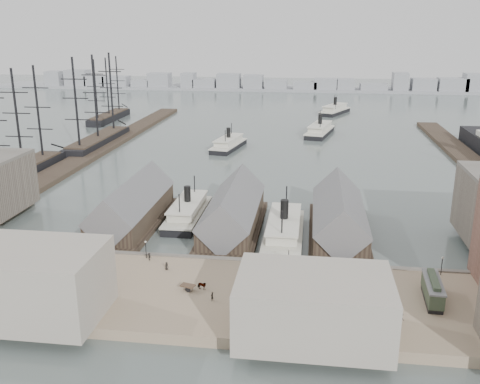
# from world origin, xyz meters

# --- Properties ---
(ground) EXTENTS (900.00, 900.00, 0.00)m
(ground) POSITION_xyz_m (0.00, 0.00, 0.00)
(ground) COLOR #4B5654
(ground) RESTS_ON ground
(quay) EXTENTS (180.00, 30.00, 2.00)m
(quay) POSITION_xyz_m (0.00, -20.00, 1.00)
(quay) COLOR #86725A
(quay) RESTS_ON ground
(seawall) EXTENTS (180.00, 1.20, 2.30)m
(seawall) POSITION_xyz_m (0.00, -5.20, 1.15)
(seawall) COLOR #59544C
(seawall) RESTS_ON ground
(west_wharf) EXTENTS (10.00, 220.00, 1.60)m
(west_wharf) POSITION_xyz_m (-68.00, 100.00, 0.80)
(west_wharf) COLOR #2D231C
(west_wharf) RESTS_ON ground
(east_wharf) EXTENTS (10.00, 180.00, 1.60)m
(east_wharf) POSITION_xyz_m (78.00, 90.00, 0.80)
(east_wharf) COLOR #2D231C
(east_wharf) RESTS_ON ground
(ferry_shed_west) EXTENTS (14.00, 42.00, 12.60)m
(ferry_shed_west) POSITION_xyz_m (-26.00, 16.88, 4.64)
(ferry_shed_west) COLOR #2D231C
(ferry_shed_west) RESTS_ON ground
(ferry_shed_center) EXTENTS (14.00, 42.00, 12.60)m
(ferry_shed_center) POSITION_xyz_m (0.00, 16.88, 4.64)
(ferry_shed_center) COLOR #2D231C
(ferry_shed_center) RESTS_ON ground
(ferry_shed_east) EXTENTS (14.00, 42.00, 12.60)m
(ferry_shed_east) POSITION_xyz_m (26.00, 16.88, 4.64)
(ferry_shed_east) COLOR #2D231C
(ferry_shed_east) RESTS_ON ground
(street_bldg_center) EXTENTS (24.00, 16.00, 10.00)m
(street_bldg_center) POSITION_xyz_m (20.00, -32.00, 7.00)
(street_bldg_center) COLOR gray
(street_bldg_center) RESTS_ON quay
(street_bldg_west) EXTENTS (30.00, 16.00, 12.00)m
(street_bldg_west) POSITION_xyz_m (-30.00, -32.00, 8.00)
(street_bldg_west) COLOR gray
(street_bldg_west) RESTS_ON quay
(lamp_post_far_w) EXTENTS (0.44, 0.44, 3.92)m
(lamp_post_far_w) POSITION_xyz_m (-45.00, -7.00, 4.71)
(lamp_post_far_w) COLOR black
(lamp_post_far_w) RESTS_ON quay
(lamp_post_near_w) EXTENTS (0.44, 0.44, 3.92)m
(lamp_post_near_w) POSITION_xyz_m (-15.00, -7.00, 4.71)
(lamp_post_near_w) COLOR black
(lamp_post_near_w) RESTS_ON quay
(lamp_post_near_e) EXTENTS (0.44, 0.44, 3.92)m
(lamp_post_near_e) POSITION_xyz_m (15.00, -7.00, 4.71)
(lamp_post_near_e) COLOR black
(lamp_post_near_e) RESTS_ON quay
(lamp_post_far_e) EXTENTS (0.44, 0.44, 3.92)m
(lamp_post_far_e) POSITION_xyz_m (45.00, -7.00, 4.71)
(lamp_post_far_e) COLOR black
(lamp_post_far_e) RESTS_ON quay
(far_shore) EXTENTS (500.00, 40.00, 15.72)m
(far_shore) POSITION_xyz_m (-2.07, 334.14, 3.91)
(far_shore) COLOR gray
(far_shore) RESTS_ON ground
(ferry_docked_west) EXTENTS (8.10, 27.00, 9.64)m
(ferry_docked_west) POSITION_xyz_m (-13.00, 23.16, 2.26)
(ferry_docked_west) COLOR black
(ferry_docked_west) RESTS_ON ground
(ferry_docked_east) EXTENTS (8.92, 29.72, 10.61)m
(ferry_docked_east) POSITION_xyz_m (13.00, 12.07, 2.49)
(ferry_docked_east) COLOR black
(ferry_docked_east) RESTS_ON ground
(ferry_open_near) EXTENTS (12.65, 27.61, 9.50)m
(ferry_open_near) POSITION_xyz_m (-15.70, 110.01, 2.23)
(ferry_open_near) COLOR black
(ferry_open_near) RESTS_ON ground
(ferry_open_mid) EXTENTS (14.86, 30.37, 10.42)m
(ferry_open_mid) POSITION_xyz_m (22.41, 145.60, 2.44)
(ferry_open_mid) COLOR black
(ferry_open_mid) RESTS_ON ground
(ferry_open_far) EXTENTS (19.63, 30.14, 10.38)m
(ferry_open_far) POSITION_xyz_m (31.75, 213.36, 2.43)
(ferry_open_far) COLOR black
(ferry_open_far) RESTS_ON ground
(sailing_ship_near) EXTENTS (8.82, 60.77, 36.27)m
(sailing_ship_near) POSITION_xyz_m (-78.78, 50.98, 2.66)
(sailing_ship_near) COLOR black
(sailing_ship_near) RESTS_ON ground
(sailing_ship_mid) EXTENTS (9.31, 53.77, 38.26)m
(sailing_ship_mid) POSITION_xyz_m (-72.07, 108.24, 2.74)
(sailing_ship_mid) COLOR black
(sailing_ship_mid) RESTS_ON ground
(sailing_ship_far) EXTENTS (8.17, 45.40, 33.59)m
(sailing_ship_far) POSITION_xyz_m (-92.05, 173.20, 2.43)
(sailing_ship_far) COLOR black
(sailing_ship_far) RESTS_ON ground
(tram) EXTENTS (3.43, 10.97, 3.85)m
(tram) POSITION_xyz_m (41.06, -18.02, 3.97)
(tram) COLOR black
(tram) RESTS_ON quay
(horse_cart_center) EXTENTS (5.01, 2.43, 1.63)m
(horse_cart_center) POSITION_xyz_m (-1.22, -19.64, 2.82)
(horse_cart_center) COLOR black
(horse_cart_center) RESTS_ON quay
(horse_cart_right) EXTENTS (4.68, 2.13, 1.43)m
(horse_cart_right) POSITION_xyz_m (12.64, -18.29, 2.76)
(horse_cart_right) COLOR black
(horse_cart_right) RESTS_ON quay
(pedestrian_1) EXTENTS (0.85, 0.70, 1.61)m
(pedestrian_1) POSITION_xyz_m (-37.87, -23.17, 2.80)
(pedestrian_1) COLOR black
(pedestrian_1) RESTS_ON quay
(pedestrian_2) EXTENTS (1.20, 0.93, 1.64)m
(pedestrian_2) POSITION_xyz_m (-14.04, -8.00, 2.82)
(pedestrian_2) COLOR black
(pedestrian_2) RESTS_ON quay
(pedestrian_3) EXTENTS (0.89, 0.97, 1.60)m
(pedestrian_3) POSITION_xyz_m (-19.63, -21.72, 2.80)
(pedestrian_3) COLOR black
(pedestrian_3) RESTS_ON quay
(pedestrian_4) EXTENTS (0.95, 0.83, 1.64)m
(pedestrian_4) POSITION_xyz_m (-9.22, -11.93, 2.82)
(pedestrian_4) COLOR black
(pedestrian_4) RESTS_ON quay
(pedestrian_5) EXTENTS (0.70, 0.77, 1.73)m
(pedestrian_5) POSITION_xyz_m (2.23, -23.38, 2.86)
(pedestrian_5) COLOR black
(pedestrian_5) RESTS_ON quay
(pedestrian_6) EXTENTS (0.79, 0.91, 1.60)m
(pedestrian_6) POSITION_xyz_m (14.18, -9.44, 2.80)
(pedestrian_6) COLOR black
(pedestrian_6) RESTS_ON quay
(pedestrian_7) EXTENTS (1.21, 1.26, 1.72)m
(pedestrian_7) POSITION_xyz_m (34.50, -26.44, 2.86)
(pedestrian_7) COLOR black
(pedestrian_7) RESTS_ON quay
(pedestrian_8) EXTENTS (1.01, 0.73, 1.60)m
(pedestrian_8) POSITION_xyz_m (41.10, -15.67, 2.80)
(pedestrian_8) COLOR black
(pedestrian_8) RESTS_ON quay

